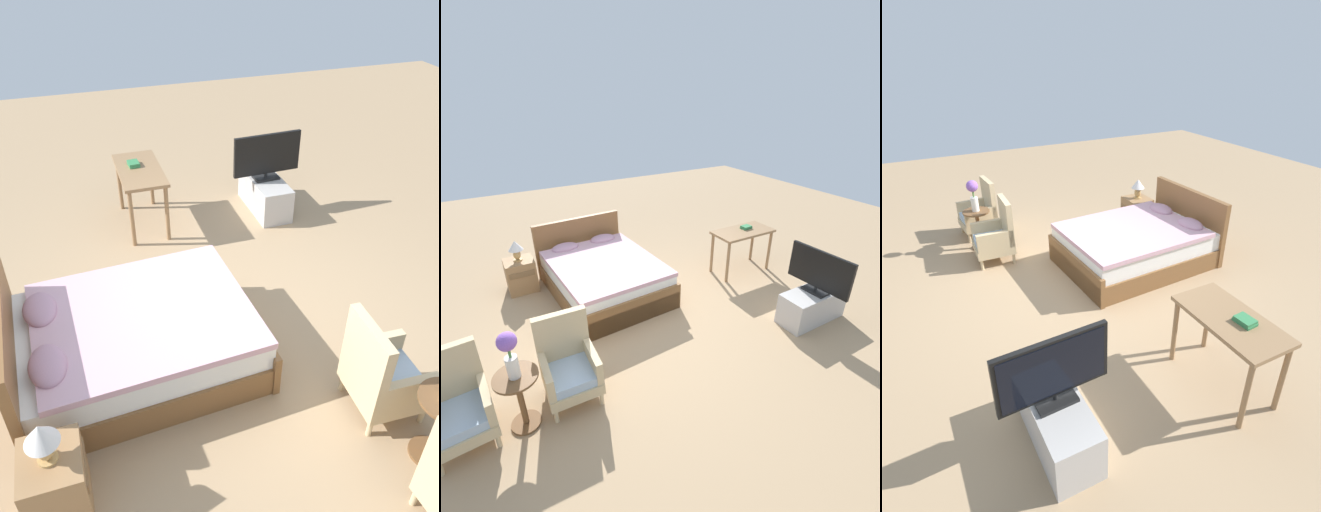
% 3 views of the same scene
% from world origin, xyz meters
% --- Properties ---
extents(ground_plane, '(16.00, 16.00, 0.00)m').
position_xyz_m(ground_plane, '(0.00, 0.00, 0.00)').
color(ground_plane, '#A38460').
extents(bed, '(1.62, 2.12, 0.96)m').
position_xyz_m(bed, '(-0.22, 1.13, 0.30)').
color(bed, brown).
rests_on(bed, ground_plane).
extents(armchair_by_window_left, '(0.58, 0.58, 0.92)m').
position_xyz_m(armchair_by_window_left, '(-2.29, -0.65, 0.37)').
color(armchair_by_window_left, '#CCB284').
rests_on(armchair_by_window_left, ground_plane).
extents(armchair_by_window_right, '(0.56, 0.56, 0.92)m').
position_xyz_m(armchair_by_window_right, '(-1.28, -0.65, 0.37)').
color(armchair_by_window_right, '#CCB284').
rests_on(armchair_by_window_right, ground_plane).
extents(side_table, '(0.40, 0.40, 0.62)m').
position_xyz_m(side_table, '(-1.78, -0.80, 0.39)').
color(side_table, brown).
rests_on(side_table, ground_plane).
extents(flower_vase, '(0.17, 0.17, 0.48)m').
position_xyz_m(flower_vase, '(-1.78, -0.80, 0.91)').
color(flower_vase, silver).
rests_on(flower_vase, side_table).
extents(nightstand, '(0.44, 0.41, 0.53)m').
position_xyz_m(nightstand, '(-1.33, 1.81, 0.26)').
color(nightstand, '#997047').
rests_on(nightstand, ground_plane).
extents(table_lamp, '(0.22, 0.22, 0.33)m').
position_xyz_m(table_lamp, '(-1.33, 1.81, 0.74)').
color(table_lamp, tan).
rests_on(table_lamp, nightstand).
extents(tv_stand, '(0.96, 0.40, 0.45)m').
position_xyz_m(tv_stand, '(2.02, -1.05, 0.22)').
color(tv_stand, '#B7B2AD').
rests_on(tv_stand, ground_plane).
extents(tv_flatscreen, '(0.21, 0.90, 0.60)m').
position_xyz_m(tv_flatscreen, '(2.03, -1.05, 0.76)').
color(tv_flatscreen, black).
rests_on(tv_flatscreen, tv_stand).
extents(vanity_desk, '(1.04, 0.52, 0.76)m').
position_xyz_m(vanity_desk, '(2.15, 0.56, 0.65)').
color(vanity_desk, '#8E6B47').
rests_on(vanity_desk, ground_plane).
extents(book_stack, '(0.19, 0.14, 0.05)m').
position_xyz_m(book_stack, '(2.26, 0.61, 0.79)').
color(book_stack, '#337A47').
rests_on(book_stack, vanity_desk).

